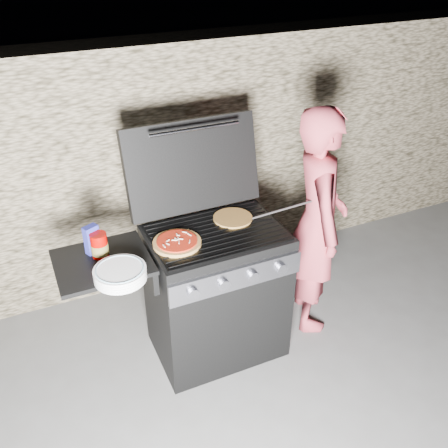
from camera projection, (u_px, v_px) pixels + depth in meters
name	position (u px, v px, depth m)	size (l,w,h in m)	color
ground	(217.00, 345.00, 3.38)	(50.00, 50.00, 0.00)	#606060
stone_wall	(160.00, 164.00, 3.73)	(8.00, 0.35, 1.80)	tan
gas_grill	(179.00, 303.00, 3.06)	(1.34, 0.79, 0.91)	black
pizza_topped	(177.00, 242.00, 2.79)	(0.27, 0.27, 0.03)	tan
pizza_plain	(233.00, 218.00, 3.03)	(0.24, 0.24, 0.01)	tan
sauce_jar	(99.00, 245.00, 2.68)	(0.09, 0.09, 0.14)	#9F0400
blue_carton	(92.00, 239.00, 2.70)	(0.08, 0.04, 0.17)	navy
plate_stack	(120.00, 274.00, 2.52)	(0.27, 0.27, 0.06)	white
person	(317.00, 222.00, 3.24)	(0.57, 0.37, 1.56)	#B83F4B
tongs	(288.00, 207.00, 3.05)	(0.01, 0.01, 0.50)	#262323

